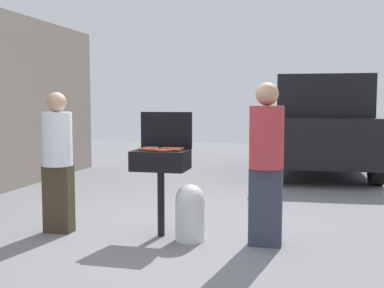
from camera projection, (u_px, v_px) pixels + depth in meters
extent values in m
plane|color=slate|center=(163.00, 233.00, 5.46)|extent=(24.00, 24.00, 0.00)
cylinder|color=black|center=(161.00, 203.00, 5.33)|extent=(0.08, 0.08, 0.75)
cube|color=black|center=(161.00, 160.00, 5.29)|extent=(0.60, 0.44, 0.22)
cube|color=black|center=(166.00, 130.00, 5.48)|extent=(0.60, 0.05, 0.42)
cylinder|color=#B74C33|center=(176.00, 150.00, 5.19)|extent=(0.13, 0.04, 0.03)
cylinder|color=#AD4228|center=(153.00, 149.00, 5.29)|extent=(0.13, 0.03, 0.03)
cylinder|color=#C6593D|center=(151.00, 149.00, 5.33)|extent=(0.13, 0.04, 0.03)
cylinder|color=#AD4228|center=(162.00, 151.00, 5.11)|extent=(0.13, 0.04, 0.03)
cylinder|color=#C6593D|center=(168.00, 148.00, 5.38)|extent=(0.13, 0.04, 0.03)
cylinder|color=#B74C33|center=(149.00, 148.00, 5.39)|extent=(0.13, 0.03, 0.03)
cylinder|color=#AD4228|center=(174.00, 149.00, 5.24)|extent=(0.13, 0.03, 0.03)
cylinder|color=#B74C33|center=(162.00, 150.00, 5.20)|extent=(0.13, 0.03, 0.03)
cylinder|color=#AD4228|center=(152.00, 150.00, 5.19)|extent=(0.13, 0.03, 0.03)
cylinder|color=#C6593D|center=(179.00, 148.00, 5.35)|extent=(0.13, 0.03, 0.03)
cylinder|color=#C6593D|center=(154.00, 148.00, 5.43)|extent=(0.13, 0.03, 0.03)
cylinder|color=#AD4228|center=(166.00, 149.00, 5.33)|extent=(0.13, 0.04, 0.03)
cylinder|color=#AD4228|center=(166.00, 150.00, 5.13)|extent=(0.13, 0.04, 0.03)
cylinder|color=#C6593D|center=(144.00, 149.00, 5.27)|extent=(0.13, 0.03, 0.03)
cylinder|color=#AD4228|center=(178.00, 149.00, 5.32)|extent=(0.13, 0.04, 0.03)
cylinder|color=silver|center=(190.00, 220.00, 5.17)|extent=(0.32, 0.32, 0.46)
sphere|color=silver|center=(190.00, 199.00, 5.15)|extent=(0.31, 0.31, 0.31)
cube|color=#3F3323|center=(59.00, 199.00, 5.49)|extent=(0.32, 0.18, 0.77)
cylinder|color=silver|center=(57.00, 139.00, 5.43)|extent=(0.34, 0.34, 0.61)
sphere|color=tan|center=(56.00, 102.00, 5.39)|extent=(0.23, 0.23, 0.23)
cube|color=#333847|center=(266.00, 207.00, 4.98)|extent=(0.34, 0.19, 0.82)
cylinder|color=#B23338|center=(266.00, 137.00, 4.91)|extent=(0.36, 0.36, 0.65)
sphere|color=tan|center=(267.00, 94.00, 4.87)|extent=(0.24, 0.24, 0.24)
cube|color=black|center=(319.00, 136.00, 10.24)|extent=(2.09, 4.48, 0.90)
cube|color=black|center=(321.00, 96.00, 9.97)|extent=(1.87, 2.68, 0.80)
cylinder|color=black|center=(376.00, 168.00, 8.60)|extent=(0.25, 0.65, 0.64)
cylinder|color=black|center=(275.00, 165.00, 8.94)|extent=(0.25, 0.65, 0.64)
cylinder|color=black|center=(352.00, 151.00, 11.61)|extent=(0.25, 0.65, 0.64)
cylinder|color=black|center=(277.00, 149.00, 11.96)|extent=(0.25, 0.65, 0.64)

